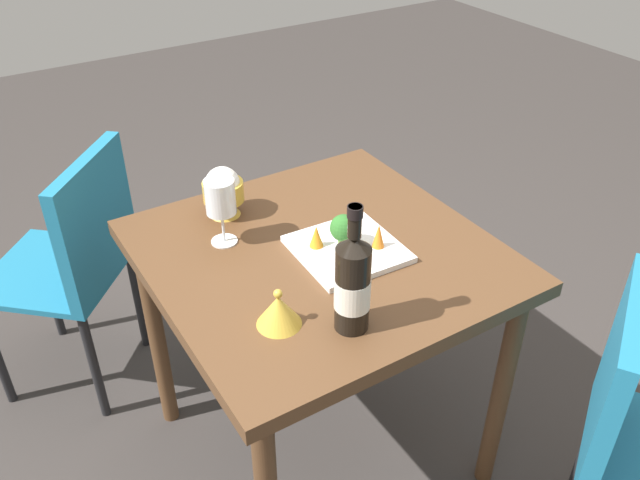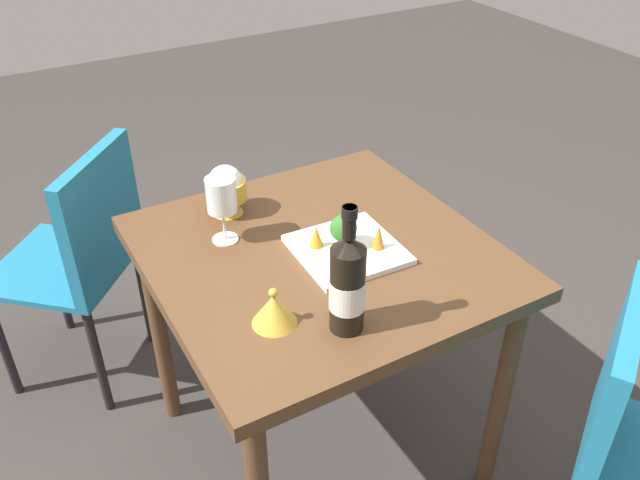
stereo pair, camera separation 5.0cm
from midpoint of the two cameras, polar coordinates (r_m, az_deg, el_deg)
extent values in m
plane|color=#383330|center=(2.18, 0.69, -17.22)|extent=(8.00, 8.00, 0.00)
cube|color=brown|center=(1.68, 0.86, -1.42)|extent=(0.83, 0.83, 0.04)
cylinder|color=brown|center=(2.30, 3.96, -1.98)|extent=(0.05, 0.05, 0.71)
cylinder|color=brown|center=(2.07, -13.02, -7.71)|extent=(0.05, 0.05, 0.71)
cylinder|color=brown|center=(1.90, 16.09, -13.01)|extent=(0.05, 0.05, 0.71)
cube|color=teal|center=(2.28, -20.76, -2.08)|extent=(0.56, 0.56, 0.02)
cube|color=teal|center=(2.08, -17.70, 1.91)|extent=(0.30, 0.32, 0.40)
cylinder|color=black|center=(2.40, -25.17, -8.19)|extent=(0.03, 0.03, 0.43)
cylinder|color=black|center=(2.61, -21.15, -3.43)|extent=(0.03, 0.03, 0.43)
cylinder|color=black|center=(2.23, -17.98, -9.87)|extent=(0.03, 0.03, 0.43)
cylinder|color=black|center=(2.45, -14.37, -4.60)|extent=(0.03, 0.03, 0.43)
cube|color=teal|center=(1.59, 24.72, -11.35)|extent=(0.36, 0.25, 0.40)
cylinder|color=black|center=(2.02, 22.62, -17.07)|extent=(0.03, 0.03, 0.43)
cylinder|color=black|center=(1.37, 3.43, -4.33)|extent=(0.08, 0.07, 0.20)
cone|color=black|center=(1.31, 3.60, -0.33)|extent=(0.08, 0.07, 0.03)
cylinder|color=black|center=(1.28, 3.68, 1.52)|extent=(0.03, 0.03, 0.07)
cylinder|color=black|center=(1.27, 3.71, 2.39)|extent=(0.03, 0.03, 0.02)
cylinder|color=silver|center=(1.38, 3.41, -4.66)|extent=(0.08, 0.08, 0.07)
cylinder|color=white|center=(1.72, -7.34, 0.07)|extent=(0.07, 0.07, 0.00)
cylinder|color=white|center=(1.69, -7.45, 1.32)|extent=(0.01, 0.01, 0.08)
cylinder|color=white|center=(1.65, -7.67, 3.88)|extent=(0.08, 0.08, 0.09)
cone|color=gold|center=(1.82, -7.21, 2.97)|extent=(0.08, 0.08, 0.04)
cylinder|color=gold|center=(1.79, -7.32, 4.34)|extent=(0.11, 0.11, 0.05)
sphere|color=white|center=(1.78, -7.37, 4.97)|extent=(0.09, 0.09, 0.09)
cone|color=gold|center=(1.42, -2.98, -6.01)|extent=(0.10, 0.10, 0.07)
sphere|color=gold|center=(1.40, -3.04, -4.58)|extent=(0.02, 0.02, 0.02)
cube|color=white|center=(1.65, 3.24, -0.84)|extent=(0.26, 0.26, 0.02)
cylinder|color=#729E4C|center=(1.65, 2.88, -0.09)|extent=(0.03, 0.03, 0.03)
sphere|color=#2D6B28|center=(1.63, 2.92, 1.01)|extent=(0.07, 0.07, 0.07)
cone|color=orange|center=(1.64, 5.96, 0.27)|extent=(0.03, 0.03, 0.06)
cone|color=orange|center=(1.64, 0.52, 0.36)|extent=(0.04, 0.04, 0.06)
camera|label=1|loc=(0.03, -89.13, 0.59)|focal=37.06mm
camera|label=2|loc=(0.03, 90.87, -0.59)|focal=37.06mm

